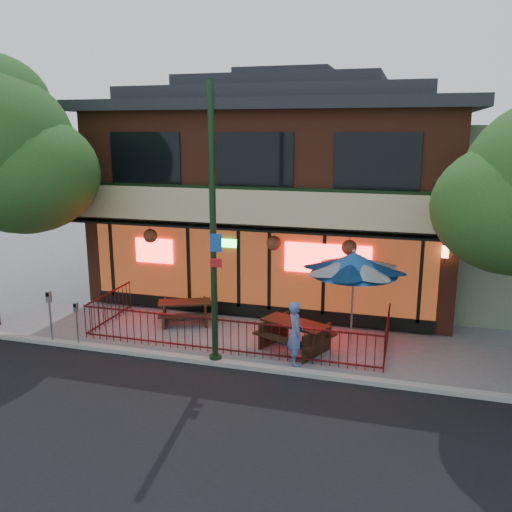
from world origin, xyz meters
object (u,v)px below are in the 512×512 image
Objects in this scene: picnic_table_right at (295,331)px; parking_meter_near at (77,317)px; picnic_table_left at (185,309)px; parking_meter_far at (50,308)px; patio_umbrella at (354,263)px; pedestrian at (295,333)px; street_light at (213,243)px.

picnic_table_right is 1.75× the size of parking_meter_near.
picnic_table_left is 3.89m from picnic_table_right.
picnic_table_left is 1.27× the size of parking_meter_far.
picnic_table_right is 2.45m from patio_umbrella.
pedestrian reaches higher than parking_meter_far.
street_light reaches higher than parking_meter_near.
patio_umbrella is at bearing 31.05° from picnic_table_right.
picnic_table_right is at bearing -12.25° from pedestrian.
parking_meter_near is (-4.00, -0.08, -2.28)m from street_light.
picnic_table_left is at bearing 127.38° from street_light.
parking_meter_near is (-2.05, -2.63, 0.42)m from picnic_table_left.
parking_meter_near is 0.86m from parking_meter_far.
street_light reaches higher than picnic_table_right.
picnic_table_left is 3.36m from parking_meter_near.
picnic_table_right is 1.34× the size of pedestrian.
picnic_table_left is 1.17× the size of pedestrian.
street_light reaches higher than picnic_table_left.
picnic_table_left is 3.95m from parking_meter_far.
picnic_table_right is 1.46× the size of parking_meter_far.
picnic_table_left is at bearing 42.23° from parking_meter_far.
parking_meter_near is at bearing -165.42° from picnic_table_right.
picnic_table_left is 4.45m from pedestrian.
patio_umbrella is (3.20, 2.28, -0.83)m from street_light.
picnic_table_right is 1.00m from pedestrian.
pedestrian is at bearing 4.86° from parking_meter_far.
picnic_table_left is at bearing 37.78° from pedestrian.
pedestrian is at bearing 14.23° from street_light.
picnic_table_right is at bearing 12.79° from parking_meter_far.
parking_meter_near is at bearing -128.03° from picnic_table_left.
street_light is 4.61m from parking_meter_near.
patio_umbrella is 1.63× the size of pedestrian.
parking_meter_far is at bearing -180.00° from parking_meter_near.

